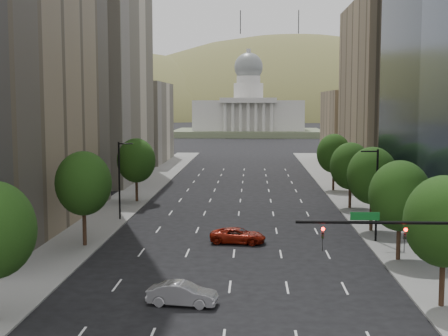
# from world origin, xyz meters

# --- Properties ---
(sidewalk_left) EXTENTS (6.00, 200.00, 0.15)m
(sidewalk_left) POSITION_xyz_m (-15.50, 60.00, 0.07)
(sidewalk_left) COLOR slate
(sidewalk_left) RESTS_ON ground
(sidewalk_right) EXTENTS (6.00, 200.00, 0.15)m
(sidewalk_right) POSITION_xyz_m (15.50, 60.00, 0.07)
(sidewalk_right) COLOR slate
(sidewalk_right) RESTS_ON ground
(midrise_cream_left) EXTENTS (14.00, 30.00, 35.00)m
(midrise_cream_left) POSITION_xyz_m (-25.00, 103.00, 17.50)
(midrise_cream_left) COLOR beige
(midrise_cream_left) RESTS_ON ground
(filler_left) EXTENTS (14.00, 26.00, 18.00)m
(filler_left) POSITION_xyz_m (-25.00, 136.00, 9.00)
(filler_left) COLOR beige
(filler_left) RESTS_ON ground
(parking_tan_right) EXTENTS (14.00, 30.00, 30.00)m
(parking_tan_right) POSITION_xyz_m (25.00, 100.00, 15.00)
(parking_tan_right) COLOR #8C7759
(parking_tan_right) RESTS_ON ground
(filler_right) EXTENTS (14.00, 26.00, 16.00)m
(filler_right) POSITION_xyz_m (25.00, 133.00, 8.00)
(filler_right) COLOR #8C7759
(filler_right) RESTS_ON ground
(tree_right_1) EXTENTS (5.20, 5.20, 8.75)m
(tree_right_1) POSITION_xyz_m (14.00, 36.00, 5.75)
(tree_right_1) COLOR #382316
(tree_right_1) RESTS_ON ground
(tree_right_2) EXTENTS (5.20, 5.20, 8.61)m
(tree_right_2) POSITION_xyz_m (14.00, 48.00, 5.60)
(tree_right_2) COLOR #382316
(tree_right_2) RESTS_ON ground
(tree_right_3) EXTENTS (5.20, 5.20, 8.89)m
(tree_right_3) POSITION_xyz_m (14.00, 60.00, 5.89)
(tree_right_3) COLOR #382316
(tree_right_3) RESTS_ON ground
(tree_right_4) EXTENTS (5.20, 5.20, 8.46)m
(tree_right_4) POSITION_xyz_m (14.00, 74.00, 5.46)
(tree_right_4) COLOR #382316
(tree_right_4) RESTS_ON ground
(tree_right_5) EXTENTS (5.20, 5.20, 8.75)m
(tree_right_5) POSITION_xyz_m (14.00, 90.00, 5.75)
(tree_right_5) COLOR #382316
(tree_right_5) RESTS_ON ground
(tree_left_1) EXTENTS (5.20, 5.20, 8.97)m
(tree_left_1) POSITION_xyz_m (-14.00, 52.00, 5.96)
(tree_left_1) COLOR #382316
(tree_left_1) RESTS_ON ground
(tree_left_2) EXTENTS (5.20, 5.20, 8.68)m
(tree_left_2) POSITION_xyz_m (-14.00, 78.00, 5.68)
(tree_left_2) COLOR #382316
(tree_left_2) RESTS_ON ground
(streetlight_rn) EXTENTS (1.70, 0.20, 9.00)m
(streetlight_rn) POSITION_xyz_m (13.44, 55.00, 4.84)
(streetlight_rn) COLOR black
(streetlight_rn) RESTS_ON ground
(streetlight_ln) EXTENTS (1.70, 0.20, 9.00)m
(streetlight_ln) POSITION_xyz_m (-13.44, 65.00, 4.84)
(streetlight_ln) COLOR black
(streetlight_ln) RESTS_ON ground
(traffic_signal) EXTENTS (9.12, 0.40, 7.38)m
(traffic_signal) POSITION_xyz_m (10.53, 30.00, 5.17)
(traffic_signal) COLOR black
(traffic_signal) RESTS_ON ground
(capitol) EXTENTS (60.00, 40.00, 35.20)m
(capitol) POSITION_xyz_m (0.00, 249.71, 8.58)
(capitol) COLOR #596647
(capitol) RESTS_ON ground
(foothills) EXTENTS (720.00, 413.00, 263.00)m
(foothills) POSITION_xyz_m (34.67, 599.39, -37.78)
(foothills) COLOR olive
(foothills) RESTS_ON ground
(car_silver) EXTENTS (4.84, 2.25, 1.54)m
(car_silver) POSITION_xyz_m (-3.00, 35.76, 0.77)
(car_silver) COLOR #959499
(car_silver) RESTS_ON ground
(car_red_far) EXTENTS (5.56, 3.07, 1.47)m
(car_red_far) POSITION_xyz_m (0.26, 54.13, 0.74)
(car_red_far) COLOR maroon
(car_red_far) RESTS_ON ground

